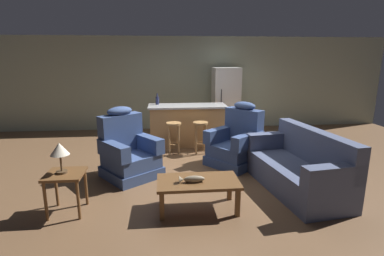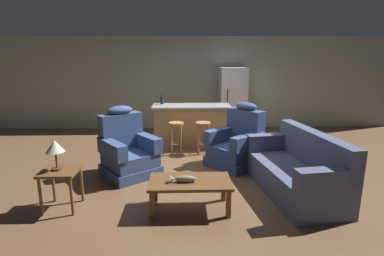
{
  "view_description": "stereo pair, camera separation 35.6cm",
  "coord_description": "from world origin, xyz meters",
  "px_view_note": "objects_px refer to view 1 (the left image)",
  "views": [
    {
      "loc": [
        -0.57,
        -5.47,
        2.03
      ],
      "look_at": [
        -0.03,
        -0.1,
        0.75
      ],
      "focal_mm": 28.0,
      "sensor_mm": 36.0,
      "label": 1
    },
    {
      "loc": [
        -0.21,
        -5.5,
        2.03
      ],
      "look_at": [
        -0.03,
        -0.1,
        0.75
      ],
      "focal_mm": 28.0,
      "sensor_mm": 36.0,
      "label": 2
    }
  ],
  "objects_px": {
    "recliner_near_lamp": "(128,152)",
    "recliner_near_island": "(236,143)",
    "coffee_table": "(198,184)",
    "refrigerator": "(226,100)",
    "kitchen_island": "(187,125)",
    "bottle_tall_green": "(157,100)",
    "bar_stool_right": "(200,132)",
    "end_table": "(65,180)",
    "fish_figurine": "(192,179)",
    "couch": "(299,168)",
    "table_lamp": "(60,150)",
    "bar_stool_left": "(174,132)"
  },
  "relations": [
    {
      "from": "bar_stool_right",
      "to": "bottle_tall_green",
      "type": "distance_m",
      "value": 1.35
    },
    {
      "from": "kitchen_island",
      "to": "couch",
      "type": "bearing_deg",
      "value": -59.65
    },
    {
      "from": "recliner_near_island",
      "to": "refrigerator",
      "type": "bearing_deg",
      "value": -136.44
    },
    {
      "from": "coffee_table",
      "to": "couch",
      "type": "relative_size",
      "value": 0.55
    },
    {
      "from": "recliner_near_lamp",
      "to": "coffee_table",
      "type": "bearing_deg",
      "value": 1.64
    },
    {
      "from": "bar_stool_right",
      "to": "refrigerator",
      "type": "distance_m",
      "value": 2.09
    },
    {
      "from": "table_lamp",
      "to": "refrigerator",
      "type": "bearing_deg",
      "value": 54.13
    },
    {
      "from": "bar_stool_left",
      "to": "bottle_tall_green",
      "type": "xyz_separation_m",
      "value": [
        -0.34,
        0.81,
        0.58
      ]
    },
    {
      "from": "bar_stool_right",
      "to": "refrigerator",
      "type": "height_order",
      "value": "refrigerator"
    },
    {
      "from": "fish_figurine",
      "to": "table_lamp",
      "type": "relative_size",
      "value": 0.83
    },
    {
      "from": "recliner_near_island",
      "to": "kitchen_island",
      "type": "height_order",
      "value": "recliner_near_island"
    },
    {
      "from": "table_lamp",
      "to": "bar_stool_right",
      "type": "relative_size",
      "value": 0.6
    },
    {
      "from": "bar_stool_right",
      "to": "recliner_near_lamp",
      "type": "bearing_deg",
      "value": -140.62
    },
    {
      "from": "recliner_near_lamp",
      "to": "end_table",
      "type": "relative_size",
      "value": 2.14
    },
    {
      "from": "couch",
      "to": "bar_stool_right",
      "type": "relative_size",
      "value": 2.94
    },
    {
      "from": "fish_figurine",
      "to": "end_table",
      "type": "xyz_separation_m",
      "value": [
        -1.65,
        0.14,
        -0.0
      ]
    },
    {
      "from": "bar_stool_left",
      "to": "kitchen_island",
      "type": "bearing_deg",
      "value": 61.26
    },
    {
      "from": "kitchen_island",
      "to": "bar_stool_right",
      "type": "distance_m",
      "value": 0.67
    },
    {
      "from": "coffee_table",
      "to": "recliner_near_lamp",
      "type": "bearing_deg",
      "value": 128.97
    },
    {
      "from": "end_table",
      "to": "refrigerator",
      "type": "bearing_deg",
      "value": 54.43
    },
    {
      "from": "kitchen_island",
      "to": "refrigerator",
      "type": "distance_m",
      "value": 1.71
    },
    {
      "from": "coffee_table",
      "to": "bottle_tall_green",
      "type": "relative_size",
      "value": 4.26
    },
    {
      "from": "end_table",
      "to": "kitchen_island",
      "type": "distance_m",
      "value": 3.55
    },
    {
      "from": "recliner_near_island",
      "to": "end_table",
      "type": "distance_m",
      "value": 3.14
    },
    {
      "from": "fish_figurine",
      "to": "recliner_near_lamp",
      "type": "distance_m",
      "value": 1.68
    },
    {
      "from": "end_table",
      "to": "recliner_near_island",
      "type": "bearing_deg",
      "value": 30.99
    },
    {
      "from": "coffee_table",
      "to": "refrigerator",
      "type": "height_order",
      "value": "refrigerator"
    },
    {
      "from": "recliner_near_lamp",
      "to": "end_table",
      "type": "xyz_separation_m",
      "value": [
        -0.68,
        -1.23,
        0.04
      ]
    },
    {
      "from": "bottle_tall_green",
      "to": "coffee_table",
      "type": "bearing_deg",
      "value": -80.09
    },
    {
      "from": "coffee_table",
      "to": "couch",
      "type": "bearing_deg",
      "value": 16.72
    },
    {
      "from": "couch",
      "to": "bottle_tall_green",
      "type": "distance_m",
      "value": 3.63
    },
    {
      "from": "end_table",
      "to": "kitchen_island",
      "type": "height_order",
      "value": "kitchen_island"
    },
    {
      "from": "table_lamp",
      "to": "kitchen_island",
      "type": "distance_m",
      "value": 3.59
    },
    {
      "from": "recliner_near_lamp",
      "to": "bar_stool_left",
      "type": "xyz_separation_m",
      "value": [
        0.84,
        1.16,
        0.05
      ]
    },
    {
      "from": "bar_stool_left",
      "to": "bottle_tall_green",
      "type": "height_order",
      "value": "bottle_tall_green"
    },
    {
      "from": "recliner_near_lamp",
      "to": "end_table",
      "type": "height_order",
      "value": "recliner_near_lamp"
    },
    {
      "from": "end_table",
      "to": "refrigerator",
      "type": "xyz_separation_m",
      "value": [
        3.02,
        4.22,
        0.42
      ]
    },
    {
      "from": "kitchen_island",
      "to": "bar_stool_left",
      "type": "bearing_deg",
      "value": -118.74
    },
    {
      "from": "end_table",
      "to": "fish_figurine",
      "type": "bearing_deg",
      "value": -4.92
    },
    {
      "from": "coffee_table",
      "to": "fish_figurine",
      "type": "bearing_deg",
      "value": -148.71
    },
    {
      "from": "coffee_table",
      "to": "end_table",
      "type": "bearing_deg",
      "value": 177.18
    },
    {
      "from": "coffee_table",
      "to": "bar_stool_left",
      "type": "height_order",
      "value": "bar_stool_left"
    },
    {
      "from": "recliner_near_island",
      "to": "bottle_tall_green",
      "type": "xyz_separation_m",
      "value": [
        -1.52,
        1.58,
        0.63
      ]
    },
    {
      "from": "end_table",
      "to": "kitchen_island",
      "type": "bearing_deg",
      "value": 58.34
    },
    {
      "from": "couch",
      "to": "table_lamp",
      "type": "relative_size",
      "value": 4.87
    },
    {
      "from": "recliner_near_lamp",
      "to": "recliner_near_island",
      "type": "relative_size",
      "value": 1.0
    },
    {
      "from": "kitchen_island",
      "to": "bottle_tall_green",
      "type": "height_order",
      "value": "bottle_tall_green"
    },
    {
      "from": "kitchen_island",
      "to": "recliner_near_island",
      "type": "bearing_deg",
      "value": -59.32
    },
    {
      "from": "bar_stool_right",
      "to": "recliner_near_island",
      "type": "bearing_deg",
      "value": -51.99
    },
    {
      "from": "fish_figurine",
      "to": "kitchen_island",
      "type": "xyz_separation_m",
      "value": [
        0.21,
        3.16,
        0.02
      ]
    }
  ]
}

